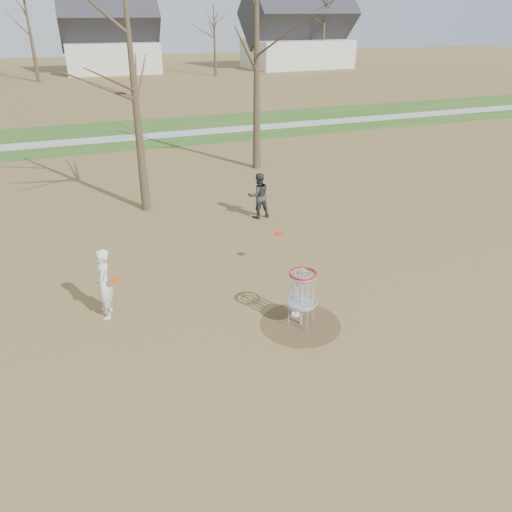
{
  "coord_description": "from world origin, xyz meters",
  "views": [
    {
      "loc": [
        -4.24,
        -8.38,
        6.29
      ],
      "look_at": [
        -0.5,
        1.5,
        1.1
      ],
      "focal_mm": 35.0,
      "sensor_mm": 36.0,
      "label": 1
    }
  ],
  "objects": [
    {
      "name": "footpath",
      "position": [
        0.0,
        20.0,
        0.01
      ],
      "size": [
        160.0,
        1.5,
        0.01
      ],
      "primitive_type": "cube",
      "color": "#9E9E99",
      "rests_on": "green_band"
    },
    {
      "name": "bare_trees",
      "position": [
        1.78,
        35.79,
        5.35
      ],
      "size": [
        52.62,
        44.98,
        9.0
      ],
      "color": "#382B1E",
      "rests_on": "ground"
    },
    {
      "name": "houses_row",
      "position": [
        4.32,
        52.56,
        3.52
      ],
      "size": [
        56.51,
        10.01,
        7.26
      ],
      "color": "silver",
      "rests_on": "ground"
    },
    {
      "name": "disc_golf_basket",
      "position": [
        0.0,
        0.0,
        0.91
      ],
      "size": [
        0.64,
        0.64,
        1.35
      ],
      "color": "#9EA3AD",
      "rests_on": "ground"
    },
    {
      "name": "player_throwing",
      "position": [
        1.44,
        6.39,
        0.77
      ],
      "size": [
        0.75,
        0.58,
        1.54
      ],
      "primitive_type": "imported",
      "rotation": [
        0.0,
        0.0,
        3.14
      ],
      "color": "#2E2F33",
      "rests_on": "ground"
    },
    {
      "name": "discs_in_play",
      "position": [
        -1.5,
        2.13,
        1.06
      ],
      "size": [
        4.51,
        1.26,
        0.05
      ],
      "color": "#FF250D",
      "rests_on": "ground"
    },
    {
      "name": "player_standing",
      "position": [
        -3.98,
        1.88,
        0.83
      ],
      "size": [
        0.49,
        0.67,
        1.66
      ],
      "primitive_type": "imported",
      "rotation": [
        0.0,
        0.0,
        -1.74
      ],
      "color": "silver",
      "rests_on": "ground"
    },
    {
      "name": "dirt_circle",
      "position": [
        0.0,
        0.0,
        0.01
      ],
      "size": [
        1.8,
        1.8,
        0.01
      ],
      "primitive_type": "cylinder",
      "color": "#47331E",
      "rests_on": "ground"
    },
    {
      "name": "ground",
      "position": [
        0.0,
        0.0,
        0.0
      ],
      "size": [
        160.0,
        160.0,
        0.0
      ],
      "primitive_type": "plane",
      "color": "brown",
      "rests_on": "ground"
    },
    {
      "name": "green_band",
      "position": [
        0.0,
        21.0,
        0.01
      ],
      "size": [
        160.0,
        8.0,
        0.01
      ],
      "primitive_type": "cube",
      "color": "#2D5119",
      "rests_on": "ground"
    },
    {
      "name": "disc_grounded",
      "position": [
        0.05,
        0.38,
        0.02
      ],
      "size": [
        0.22,
        0.22,
        0.02
      ],
      "primitive_type": "cylinder",
      "color": "silver",
      "rests_on": "dirt_circle"
    }
  ]
}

